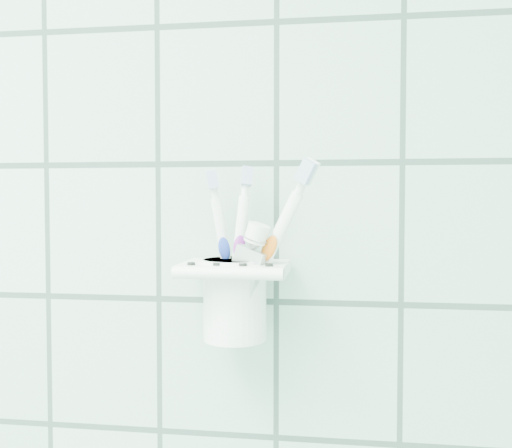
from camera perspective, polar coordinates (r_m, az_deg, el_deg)
holder_bracket at (r=0.62m, az=-2.08°, el=-4.59°), size 0.11×0.10×0.03m
cup at (r=0.62m, az=-2.12°, el=-7.18°), size 0.08×0.08×0.09m
toothbrush_pink at (r=0.63m, az=-1.86°, el=-2.45°), size 0.04×0.02×0.18m
toothbrush_blue at (r=0.60m, az=-2.70°, el=-2.48°), size 0.03×0.04×0.18m
toothbrush_orange at (r=0.62m, az=-2.43°, el=-1.10°), size 0.09×0.05×0.20m
toothpaste_tube at (r=0.61m, az=-2.94°, el=-4.36°), size 0.06×0.03×0.13m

